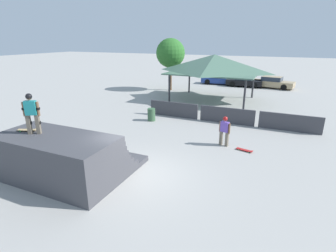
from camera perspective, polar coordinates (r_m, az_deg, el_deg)
name	(u,v)px	position (r m, az deg, el deg)	size (l,w,h in m)	color
ground_plane	(136,175)	(11.08, -6.89, -10.50)	(160.00, 160.00, 0.00)	#A3A09B
quarter_pipe_ramp	(64,158)	(11.35, -21.73, -6.41)	(4.80, 4.09, 1.83)	#424247
skater_on_deck	(31,111)	(11.20, -27.63, 2.91)	(0.66, 0.46, 1.59)	#6B6051
skateboard_on_deck	(28,130)	(11.86, -28.23, -0.75)	(0.79, 0.47, 0.09)	green
bystander_walking	(225,129)	(13.82, 12.23, -0.57)	(0.62, 0.31, 1.58)	#6B6051
skateboard_on_ground	(245,150)	(13.67, 16.41, -5.04)	(0.86, 0.39, 0.09)	green
barrier_fence	(227,115)	(17.70, 12.68, 2.26)	(11.20, 0.12, 1.05)	#3D3D42
pavilion_shelter	(214,64)	(23.84, 10.02, 13.17)	(7.44, 5.99, 4.04)	#2D2D33
tree_beside_pavilion	(171,53)	(28.36, 0.56, 15.55)	(3.01, 3.01, 5.39)	brown
trash_bin	(151,115)	(17.86, -3.63, 2.50)	(0.52, 0.52, 0.85)	#385B3D
parked_car_blue	(219,79)	(33.15, 11.01, 9.98)	(4.24, 1.97, 1.27)	navy
parked_car_black	(244,81)	(32.18, 16.23, 9.34)	(4.07, 1.89, 1.27)	black
parked_car_tan	(272,83)	(32.23, 21.77, 8.78)	(4.76, 2.48, 1.27)	tan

